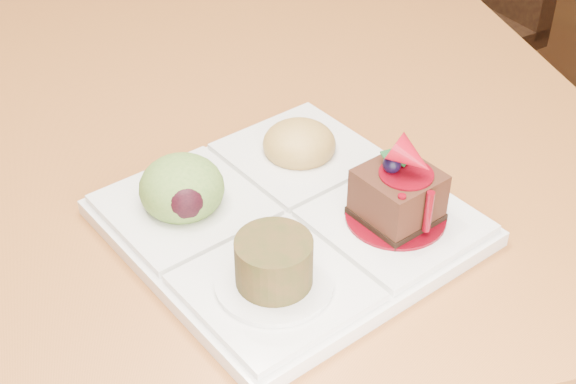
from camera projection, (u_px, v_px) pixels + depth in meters
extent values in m
plane|color=#513517|center=(106.00, 308.00, 1.57)|extent=(6.00, 6.00, 0.00)
cube|color=#321F10|center=(399.00, 22.00, 1.59)|extent=(0.51, 0.51, 0.04)
cylinder|color=#321F10|center=(507.00, 134.00, 1.69)|extent=(0.03, 0.03, 0.42)
cylinder|color=#321F10|center=(373.00, 186.00, 1.54)|extent=(0.03, 0.03, 0.42)
cylinder|color=#321F10|center=(404.00, 65.00, 1.92)|extent=(0.03, 0.03, 0.42)
cylinder|color=#321F10|center=(280.00, 105.00, 1.78)|extent=(0.03, 0.03, 0.42)
cube|color=silver|center=(288.00, 223.00, 0.60)|extent=(0.30, 0.30, 0.01)
cube|color=silver|center=(395.00, 221.00, 0.58)|extent=(0.14, 0.14, 0.01)
cube|color=silver|center=(274.00, 288.00, 0.53)|extent=(0.14, 0.14, 0.01)
cube|color=silver|center=(184.00, 206.00, 0.60)|extent=(0.14, 0.14, 0.01)
cube|color=silver|center=(299.00, 153.00, 0.65)|extent=(0.14, 0.14, 0.01)
cylinder|color=#58030C|center=(395.00, 217.00, 0.58)|extent=(0.07, 0.07, 0.00)
cube|color=black|center=(396.00, 214.00, 0.58)|extent=(0.07, 0.07, 0.01)
cube|color=#38170F|center=(398.00, 192.00, 0.57)|extent=(0.07, 0.07, 0.03)
cylinder|color=#58030C|center=(400.00, 172.00, 0.56)|extent=(0.04, 0.04, 0.00)
sphere|color=black|center=(392.00, 164.00, 0.56)|extent=(0.01, 0.01, 0.01)
cone|color=#9E0A19|center=(412.00, 158.00, 0.55)|extent=(0.04, 0.04, 0.03)
cube|color=#104319|center=(399.00, 158.00, 0.56)|extent=(0.02, 0.02, 0.01)
cube|color=#104319|center=(390.00, 158.00, 0.56)|extent=(0.01, 0.01, 0.01)
cylinder|color=#58030C|center=(400.00, 217.00, 0.55)|extent=(0.01, 0.01, 0.04)
cylinder|color=#58030C|center=(428.00, 212.00, 0.55)|extent=(0.01, 0.01, 0.03)
cylinder|color=#58030C|center=(361.00, 194.00, 0.57)|extent=(0.01, 0.01, 0.03)
cylinder|color=silver|center=(274.00, 282.00, 0.53)|extent=(0.08, 0.08, 0.00)
cylinder|color=#4B2D15|center=(274.00, 261.00, 0.52)|extent=(0.05, 0.05, 0.03)
cylinder|color=#4A1D10|center=(274.00, 249.00, 0.51)|extent=(0.04, 0.04, 0.00)
ellipsoid|color=olive|center=(182.00, 188.00, 0.59)|extent=(0.06, 0.06, 0.05)
ellipsoid|color=black|center=(186.00, 203.00, 0.57)|extent=(0.03, 0.02, 0.03)
ellipsoid|color=#A97E3D|center=(299.00, 144.00, 0.65)|extent=(0.06, 0.06, 0.04)
cube|color=red|center=(310.00, 134.00, 0.65)|extent=(0.01, 0.01, 0.01)
cube|color=#58821C|center=(295.00, 130.00, 0.66)|extent=(0.02, 0.02, 0.01)
cube|color=red|center=(284.00, 140.00, 0.65)|extent=(0.01, 0.02, 0.01)
cube|color=#58821C|center=(295.00, 146.00, 0.64)|extent=(0.02, 0.02, 0.01)
cube|color=red|center=(311.00, 144.00, 0.64)|extent=(0.02, 0.02, 0.01)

